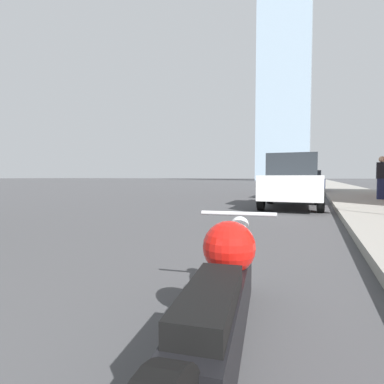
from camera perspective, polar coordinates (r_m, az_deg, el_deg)
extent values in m
cube|color=gray|center=(37.71, 25.71, 1.10)|extent=(3.36, 240.00, 0.15)
cube|color=#9EB7CC|center=(102.07, 17.28, 19.66)|extent=(15.09, 15.09, 61.43)
cylinder|color=black|center=(2.72, 8.95, -13.32)|extent=(0.19, 0.64, 0.63)
cube|color=black|center=(1.77, 5.66, -21.82)|extent=(0.45, 1.56, 0.32)
sphere|color=red|center=(1.97, 7.08, -10.39)|extent=(0.34, 0.34, 0.34)
cube|color=black|center=(1.39, 3.53, -19.51)|extent=(0.31, 0.73, 0.10)
sphere|color=silver|center=(2.68, 9.08, -6.27)|extent=(0.16, 0.16, 0.16)
cylinder|color=silver|center=(2.52, 8.80, -4.11)|extent=(0.62, 0.12, 0.04)
cube|color=silver|center=(11.05, 18.48, 1.00)|extent=(1.96, 4.37, 0.76)
cube|color=#23282D|center=(11.05, 18.54, 4.87)|extent=(1.62, 2.11, 0.73)
cylinder|color=black|center=(12.46, 14.66, -0.49)|extent=(0.22, 0.72, 0.72)
cylinder|color=black|center=(12.40, 22.73, -0.64)|extent=(0.22, 0.72, 0.72)
cylinder|color=black|center=(9.81, 13.02, -1.36)|extent=(0.22, 0.72, 0.72)
cylinder|color=black|center=(9.73, 23.30, -1.56)|extent=(0.22, 0.72, 0.72)
cube|color=#1E3899|center=(22.01, 21.05, 1.56)|extent=(2.17, 4.57, 0.61)
cube|color=#23282D|center=(22.00, 21.08, 3.10)|extent=(1.72, 2.25, 0.57)
cylinder|color=black|center=(23.35, 18.72, 0.92)|extent=(0.25, 0.67, 0.66)
cylinder|color=black|center=(23.45, 22.95, 0.85)|extent=(0.25, 0.67, 0.66)
cylinder|color=black|center=(20.61, 18.86, 0.67)|extent=(0.25, 0.67, 0.66)
cylinder|color=black|center=(20.72, 23.66, 0.59)|extent=(0.25, 0.67, 0.66)
cube|color=#BCBCC1|center=(32.73, 21.34, 1.91)|extent=(1.99, 4.06, 0.62)
cube|color=#23282D|center=(32.73, 21.36, 2.97)|extent=(1.58, 2.00, 0.59)
cylinder|color=black|center=(34.03, 20.18, 1.43)|extent=(0.25, 0.63, 0.61)
cylinder|color=black|center=(33.89, 22.87, 1.38)|extent=(0.25, 0.63, 0.61)
cylinder|color=black|center=(31.61, 19.68, 1.34)|extent=(0.25, 0.63, 0.61)
cylinder|color=black|center=(31.45, 22.57, 1.28)|extent=(0.25, 0.63, 0.61)
cube|color=red|center=(44.76, 21.54, 2.22)|extent=(1.85, 4.30, 0.76)
cube|color=#23282D|center=(44.76, 21.55, 3.08)|extent=(1.53, 2.08, 0.59)
cylinder|color=black|center=(46.12, 20.56, 1.78)|extent=(0.22, 0.64, 0.63)
cylinder|color=black|center=(46.07, 22.62, 1.74)|extent=(0.22, 0.64, 0.63)
cylinder|color=black|center=(43.49, 20.37, 1.72)|extent=(0.22, 0.64, 0.63)
cylinder|color=black|center=(43.43, 22.56, 1.68)|extent=(0.22, 0.64, 0.63)
cube|color=#1E2347|center=(14.60, 32.34, 0.49)|extent=(0.29, 0.20, 0.85)
cube|color=black|center=(14.60, 32.42, 3.48)|extent=(0.36, 0.20, 0.67)
sphere|color=tan|center=(14.61, 32.47, 5.29)|extent=(0.25, 0.25, 0.25)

